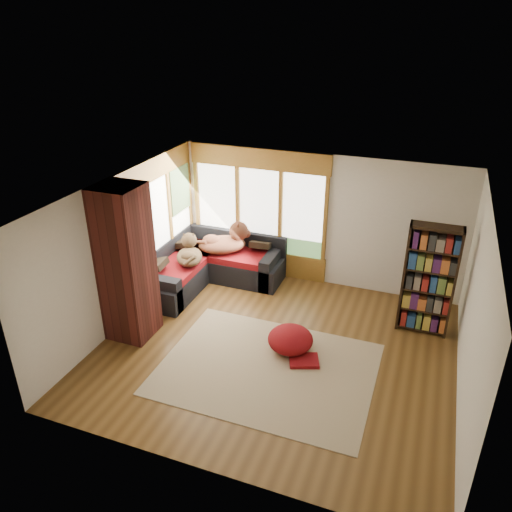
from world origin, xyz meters
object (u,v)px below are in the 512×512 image
Objects in this scene: area_rug at (267,368)px; dog_tan at (226,241)px; brick_chimney at (126,264)px; dog_brindle at (189,253)px; pouf at (290,339)px; bookshelf at (429,280)px; sectional_sofa at (210,268)px.

dog_tan is (-1.74, 2.46, 0.80)m from area_rug.
brick_chimney reaches higher than dog_brindle.
area_rug is 0.64m from pouf.
bookshelf is 2.18× the size of dog_brindle.
dog_brindle is (-0.24, -0.35, 0.45)m from sectional_sofa.
sectional_sofa is (0.45, 2.05, -1.00)m from brick_chimney.
pouf is 0.82× the size of dog_brindle.
bookshelf is 3.89m from dog_tan.
dog_tan is at bearing 73.44° from brick_chimney.
brick_chimney is at bearing -100.32° from sectional_sofa.
dog_brindle is (-4.33, -0.08, -0.21)m from bookshelf.
pouf is at bearing -142.92° from dog_brindle.
dog_tan is at bearing 135.71° from pouf.
dog_tan reaches higher than pouf.
area_rug is at bearing -2.99° from brick_chimney.
dog_tan is (-3.85, 0.56, -0.15)m from bookshelf.
bookshelf is at bearing 34.40° from pouf.
area_rug is 4.40× the size of pouf.
area_rug is 2.99m from bookshelf.
sectional_sofa is 0.62m from dog_brindle.
dog_tan is 0.80m from dog_brindle.
brick_chimney is at bearing 147.40° from dog_brindle.
brick_chimney is 1.35× the size of bookshelf.
area_rug is (1.99, -2.18, -0.30)m from sectional_sofa.
sectional_sofa is at bearing -60.23° from dog_brindle.
dog_brindle is (-2.23, 1.82, 0.75)m from area_rug.
sectional_sofa is at bearing 132.43° from area_rug.
pouf is 2.75m from dog_tan.
dog_brindle reaches higher than pouf.
bookshelf reaches higher than dog_tan.
bookshelf is (4.54, 1.77, -0.34)m from brick_chimney.
brick_chimney is 2.95× the size of dog_brindle.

